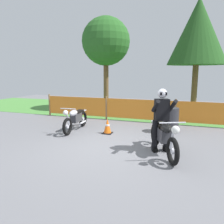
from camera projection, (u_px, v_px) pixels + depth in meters
ground at (112, 148)px, 6.35m from camera, size 24.00×24.00×0.02m
grass_verge at (150, 111)px, 12.18m from camera, size 24.00×5.52×0.01m
barrier_fence at (139, 109)px, 9.52m from camera, size 9.09×0.08×1.05m
tree_leftmost at (106, 42)px, 12.23m from camera, size 2.64×2.64×5.11m
tree_near_left at (198, 32)px, 10.61m from camera, size 2.81×2.81×5.60m
motorcycle_lead at (76, 119)px, 8.10m from camera, size 0.57×1.93×0.91m
motorcycle_trailing at (163, 136)px, 5.75m from camera, size 1.02×1.95×0.99m
rider_trailing at (161, 117)px, 5.89m from camera, size 0.69×0.78×1.69m
traffic_cone at (107, 126)px, 7.74m from camera, size 0.32×0.32×0.53m
spare_drum at (170, 120)px, 7.87m from camera, size 0.58×0.58×0.88m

